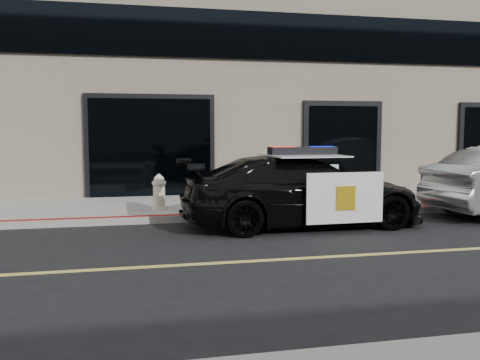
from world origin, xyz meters
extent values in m
plane|color=black|center=(0.00, 0.00, 0.00)|extent=(120.00, 120.00, 0.00)
cube|color=gray|center=(0.00, 5.25, 0.07)|extent=(60.00, 3.50, 0.15)
cube|color=#756856|center=(0.00, 10.50, 6.00)|extent=(60.00, 7.00, 12.00)
imported|color=black|center=(1.76, 2.58, 0.71)|extent=(2.14, 4.97, 1.42)
cube|color=white|center=(2.25, 1.57, 0.69)|extent=(1.52, 0.06, 0.95)
cube|color=white|center=(2.21, 3.61, 0.69)|extent=(1.52, 0.06, 0.95)
cube|color=white|center=(1.76, 2.58, 1.43)|extent=(1.45, 1.73, 0.02)
cube|color=gold|center=(2.25, 1.54, 0.69)|extent=(0.38, 0.02, 0.45)
cube|color=black|center=(1.76, 2.58, 1.52)|extent=(1.37, 0.38, 0.17)
cube|color=red|center=(1.34, 2.58, 1.53)|extent=(0.48, 0.32, 0.15)
cube|color=#0C19CC|center=(2.17, 2.59, 1.53)|extent=(0.48, 0.32, 0.15)
cylinder|color=beige|center=(-0.97, 4.38, 0.19)|extent=(0.36, 0.36, 0.08)
cylinder|color=beige|center=(-0.97, 4.38, 0.48)|extent=(0.26, 0.26, 0.51)
cylinder|color=beige|center=(-0.97, 4.38, 0.76)|extent=(0.31, 0.31, 0.06)
sphere|color=beige|center=(-0.97, 4.38, 0.82)|extent=(0.23, 0.23, 0.23)
cylinder|color=beige|center=(-0.97, 4.38, 0.92)|extent=(0.07, 0.07, 0.07)
cylinder|color=beige|center=(-0.97, 4.55, 0.56)|extent=(0.13, 0.12, 0.13)
cylinder|color=beige|center=(-0.97, 4.21, 0.56)|extent=(0.13, 0.12, 0.13)
cylinder|color=beige|center=(-0.97, 4.18, 0.48)|extent=(0.17, 0.14, 0.17)
camera|label=1|loc=(-1.79, -7.56, 1.98)|focal=40.00mm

